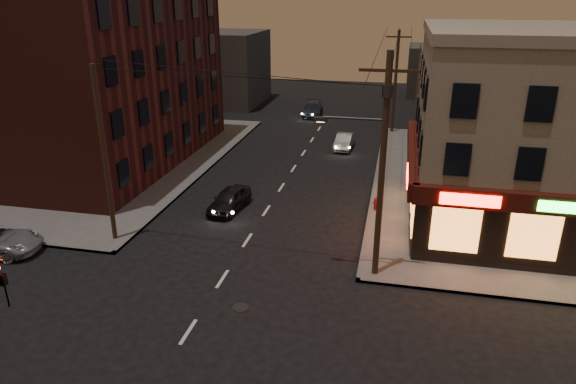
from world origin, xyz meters
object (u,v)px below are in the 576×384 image
(sedan_near, at_px, (229,200))
(sedan_far, at_px, (313,109))
(sedan_mid, at_px, (344,141))
(fire_hydrant, at_px, (376,203))

(sedan_near, bearing_deg, sedan_far, 95.82)
(sedan_mid, xyz_separation_m, sedan_far, (-4.61, 11.36, 0.07))
(sedan_far, bearing_deg, fire_hydrant, -75.99)
(sedan_near, xyz_separation_m, sedan_far, (0.63, 25.63, 0.02))
(sedan_near, relative_size, sedan_far, 0.82)
(sedan_far, distance_m, fire_hydrant, 25.41)
(sedan_far, bearing_deg, sedan_mid, -72.13)
(sedan_mid, distance_m, sedan_far, 12.26)
(sedan_mid, bearing_deg, sedan_near, -107.69)
(sedan_near, relative_size, fire_hydrant, 4.90)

